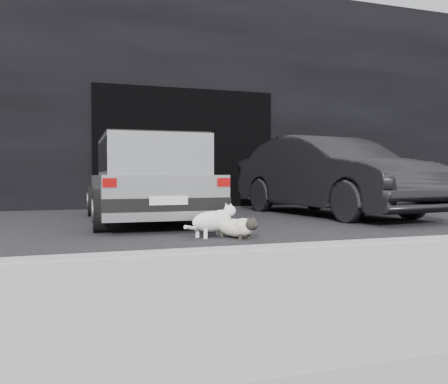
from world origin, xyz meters
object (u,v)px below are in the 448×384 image
object	(u,v)px
second_car	(330,176)
cat_white	(215,220)
silver_hatchback	(148,176)
cat_siamese	(238,227)

from	to	relation	value
second_car	cat_white	distance (m)	3.56
cat_white	second_car	bearing A→B (deg)	101.56
silver_hatchback	second_car	bearing A→B (deg)	4.19
second_car	cat_siamese	bearing A→B (deg)	-145.68
second_car	cat_siamese	distance (m)	3.56
cat_siamese	cat_white	xyz separation A→B (m)	(-0.20, 0.23, 0.07)
silver_hatchback	cat_white	xyz separation A→B (m)	(0.43, -1.96, -0.51)
second_car	cat_white	bearing A→B (deg)	-150.64
silver_hatchback	cat_siamese	world-z (taller)	silver_hatchback
cat_siamese	cat_white	distance (m)	0.31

